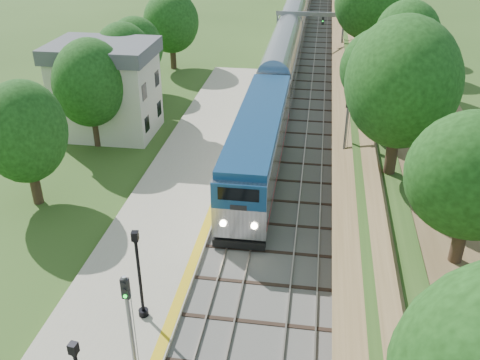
# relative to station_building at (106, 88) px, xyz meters

# --- Properties ---
(trackbed) EXTENTS (9.50, 170.00, 0.28)m
(trackbed) POSITION_rel_station_building_xyz_m (16.00, 30.00, -4.02)
(trackbed) COLOR #4C4944
(trackbed) RESTS_ON ground
(platform) EXTENTS (6.40, 68.00, 0.38)m
(platform) POSITION_rel_station_building_xyz_m (8.80, -14.00, -3.90)
(platform) COLOR #A39A84
(platform) RESTS_ON ground
(yellow_stripe) EXTENTS (0.55, 68.00, 0.01)m
(yellow_stripe) POSITION_rel_station_building_xyz_m (11.65, -14.00, -3.70)
(yellow_stripe) COLOR gold
(yellow_stripe) RESTS_ON platform
(embankment) EXTENTS (10.64, 170.00, 11.70)m
(embankment) POSITION_rel_station_building_xyz_m (24.35, 30.00, -2.14)
(embankment) COLOR brown
(embankment) RESTS_ON ground
(station_building) EXTENTS (8.60, 6.60, 8.00)m
(station_building) POSITION_rel_station_building_xyz_m (0.00, 0.00, 0.00)
(station_building) COLOR silver
(station_building) RESTS_ON ground
(signal_gantry) EXTENTS (8.40, 0.38, 6.20)m
(signal_gantry) POSITION_rel_station_building_xyz_m (16.47, 24.99, 0.73)
(signal_gantry) COLOR slate
(signal_gantry) RESTS_ON ground
(trees_behind_platform) EXTENTS (7.82, 53.32, 7.21)m
(trees_behind_platform) POSITION_rel_station_building_xyz_m (2.83, -9.33, 0.44)
(trees_behind_platform) COLOR #332316
(trees_behind_platform) RESTS_ON ground
(train) EXTENTS (3.25, 108.08, 4.78)m
(train) POSITION_rel_station_building_xyz_m (14.00, 36.78, -1.65)
(train) COLOR black
(train) RESTS_ON trackbed
(lamppost_far) EXTENTS (0.49, 0.49, 4.97)m
(lamppost_far) POSITION_rel_station_building_xyz_m (10.21, -22.59, -1.49)
(lamppost_far) COLOR black
(lamppost_far) RESTS_ON platform
(signal_platform) EXTENTS (0.32, 0.26, 5.50)m
(signal_platform) POSITION_rel_station_building_xyz_m (11.10, -26.37, -0.33)
(signal_platform) COLOR slate
(signal_platform) RESTS_ON platform
(signal_farside) EXTENTS (0.37, 0.29, 6.69)m
(signal_farside) POSITION_rel_station_building_xyz_m (20.20, -5.72, 0.12)
(signal_farside) COLOR slate
(signal_farside) RESTS_ON ground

